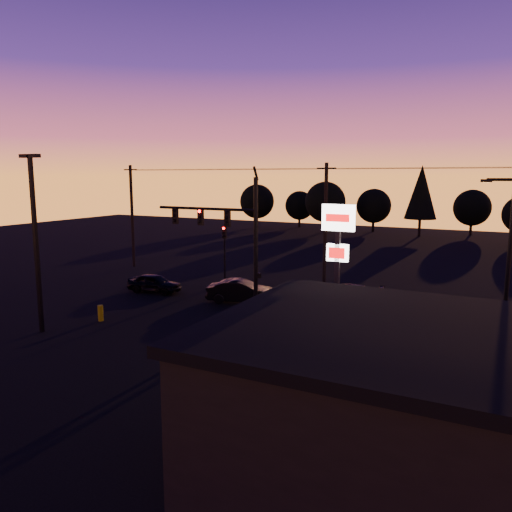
{
  "coord_description": "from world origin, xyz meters",
  "views": [
    {
      "loc": [
        14.0,
        -20.22,
        8.08
      ],
      "look_at": [
        1.0,
        5.0,
        3.5
      ],
      "focal_mm": 35.0,
      "sensor_mm": 36.0,
      "label": 1
    }
  ],
  "objects_px": {
    "traffic_signal_mast": "(231,232)",
    "suv_parked": "(318,357)",
    "secondary_signal": "(224,246)",
    "car_right": "(344,296)",
    "car_mid": "(242,291)",
    "car_left": "(154,283)",
    "streetlight": "(507,255)",
    "parking_lot_light": "(35,232)",
    "pylon_sign": "(338,246)",
    "bollard": "(101,313)"
  },
  "relations": [
    {
      "from": "bollard",
      "to": "car_mid",
      "type": "height_order",
      "value": "car_mid"
    },
    {
      "from": "traffic_signal_mast",
      "to": "suv_parked",
      "type": "bearing_deg",
      "value": -36.93
    },
    {
      "from": "pylon_sign",
      "to": "traffic_signal_mast",
      "type": "bearing_deg",
      "value": 160.64
    },
    {
      "from": "traffic_signal_mast",
      "to": "car_left",
      "type": "height_order",
      "value": "traffic_signal_mast"
    },
    {
      "from": "suv_parked",
      "to": "car_left",
      "type": "bearing_deg",
      "value": 129.72
    },
    {
      "from": "suv_parked",
      "to": "car_right",
      "type": "bearing_deg",
      "value": 80.55
    },
    {
      "from": "suv_parked",
      "to": "secondary_signal",
      "type": "bearing_deg",
      "value": 111.82
    },
    {
      "from": "parking_lot_light",
      "to": "pylon_sign",
      "type": "distance_m",
      "value": 15.19
    },
    {
      "from": "car_left",
      "to": "car_mid",
      "type": "relative_size",
      "value": 0.86
    },
    {
      "from": "bollard",
      "to": "car_mid",
      "type": "xyz_separation_m",
      "value": [
        5.05,
        7.26,
        0.28
      ]
    },
    {
      "from": "traffic_signal_mast",
      "to": "streetlight",
      "type": "bearing_deg",
      "value": 6.14
    },
    {
      "from": "secondary_signal",
      "to": "bollard",
      "type": "distance_m",
      "value": 11.9
    },
    {
      "from": "car_left",
      "to": "streetlight",
      "type": "bearing_deg",
      "value": -98.83
    },
    {
      "from": "car_right",
      "to": "suv_parked",
      "type": "bearing_deg",
      "value": 5.87
    },
    {
      "from": "traffic_signal_mast",
      "to": "streetlight",
      "type": "distance_m",
      "value": 14.1
    },
    {
      "from": "streetlight",
      "to": "suv_parked",
      "type": "xyz_separation_m",
      "value": [
        -6.63,
        -7.05,
        -3.75
      ]
    },
    {
      "from": "secondary_signal",
      "to": "traffic_signal_mast",
      "type": "bearing_deg",
      "value": -56.81
    },
    {
      "from": "parking_lot_light",
      "to": "car_mid",
      "type": "height_order",
      "value": "parking_lot_light"
    },
    {
      "from": "suv_parked",
      "to": "car_mid",
      "type": "bearing_deg",
      "value": 112.63
    },
    {
      "from": "parking_lot_light",
      "to": "car_left",
      "type": "relative_size",
      "value": 2.39
    },
    {
      "from": "traffic_signal_mast",
      "to": "car_left",
      "type": "bearing_deg",
      "value": 160.17
    },
    {
      "from": "traffic_signal_mast",
      "to": "parking_lot_light",
      "type": "relative_size",
      "value": 0.94
    },
    {
      "from": "traffic_signal_mast",
      "to": "bollard",
      "type": "relative_size",
      "value": 9.56
    },
    {
      "from": "car_left",
      "to": "car_mid",
      "type": "bearing_deg",
      "value": -92.59
    },
    {
      "from": "pylon_sign",
      "to": "streetlight",
      "type": "relative_size",
      "value": 0.85
    },
    {
      "from": "streetlight",
      "to": "bollard",
      "type": "distance_m",
      "value": 21.25
    },
    {
      "from": "car_right",
      "to": "car_left",
      "type": "bearing_deg",
      "value": -85.78
    },
    {
      "from": "pylon_sign",
      "to": "suv_parked",
      "type": "bearing_deg",
      "value": -84.81
    },
    {
      "from": "parking_lot_light",
      "to": "car_right",
      "type": "distance_m",
      "value": 18.04
    },
    {
      "from": "parking_lot_light",
      "to": "secondary_signal",
      "type": "bearing_deg",
      "value": 80.21
    },
    {
      "from": "pylon_sign",
      "to": "streetlight",
      "type": "distance_m",
      "value": 8.0
    },
    {
      "from": "parking_lot_light",
      "to": "car_left",
      "type": "height_order",
      "value": "parking_lot_light"
    },
    {
      "from": "car_right",
      "to": "suv_parked",
      "type": "xyz_separation_m",
      "value": [
        2.28,
        -10.74,
        -0.03
      ]
    },
    {
      "from": "streetlight",
      "to": "car_right",
      "type": "distance_m",
      "value": 10.34
    },
    {
      "from": "parking_lot_light",
      "to": "car_right",
      "type": "height_order",
      "value": "parking_lot_light"
    },
    {
      "from": "streetlight",
      "to": "car_left",
      "type": "relative_size",
      "value": 2.09
    },
    {
      "from": "secondary_signal",
      "to": "car_left",
      "type": "bearing_deg",
      "value": -122.28
    },
    {
      "from": "traffic_signal_mast",
      "to": "car_mid",
      "type": "distance_m",
      "value": 5.37
    },
    {
      "from": "secondary_signal",
      "to": "streetlight",
      "type": "distance_m",
      "value": 19.89
    },
    {
      "from": "parking_lot_light",
      "to": "streetlight",
      "type": "distance_m",
      "value": 23.05
    },
    {
      "from": "traffic_signal_mast",
      "to": "parking_lot_light",
      "type": "height_order",
      "value": "parking_lot_light"
    },
    {
      "from": "secondary_signal",
      "to": "car_mid",
      "type": "height_order",
      "value": "secondary_signal"
    },
    {
      "from": "secondary_signal",
      "to": "pylon_sign",
      "type": "xyz_separation_m",
      "value": [
        12.0,
        -9.99,
        2.05
      ]
    },
    {
      "from": "secondary_signal",
      "to": "car_mid",
      "type": "relative_size",
      "value": 0.98
    },
    {
      "from": "secondary_signal",
      "to": "car_right",
      "type": "relative_size",
      "value": 0.9
    },
    {
      "from": "traffic_signal_mast",
      "to": "car_left",
      "type": "relative_size",
      "value": 2.24
    },
    {
      "from": "suv_parked",
      "to": "streetlight",
      "type": "bearing_deg",
      "value": 25.3
    },
    {
      "from": "streetlight",
      "to": "car_right",
      "type": "relative_size",
      "value": 1.66
    },
    {
      "from": "secondary_signal",
      "to": "parking_lot_light",
      "type": "bearing_deg",
      "value": -99.79
    },
    {
      "from": "suv_parked",
      "to": "traffic_signal_mast",
      "type": "bearing_deg",
      "value": 121.61
    }
  ]
}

